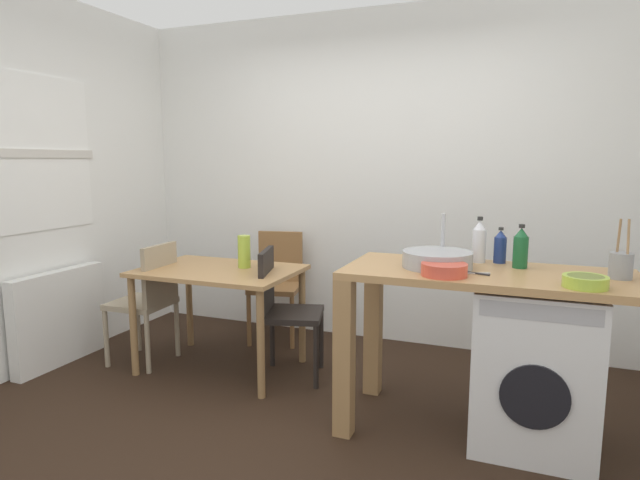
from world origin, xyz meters
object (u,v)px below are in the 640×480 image
chair_spare_by_wall (278,279)px  colander (585,281)px  chair_opposite (282,306)px  mixing_bowl (444,269)px  washing_machine (534,366)px  utensil_crock (621,265)px  chair_person_seat (149,297)px  bottle_clear_small (521,248)px  dining_table (219,282)px  bottle_squat_brown (500,247)px  bottle_tall_green (479,242)px  vase (244,252)px

chair_spare_by_wall → colander: size_ratio=4.50×
chair_opposite → chair_spare_by_wall: 0.84m
chair_spare_by_wall → mixing_bowl: size_ratio=3.85×
chair_spare_by_wall → washing_machine: chair_spare_by_wall is taller
mixing_bowl → utensil_crock: 0.86m
washing_machine → mixing_bowl: bearing=-156.7°
chair_person_seat → washing_machine: 2.65m
chair_spare_by_wall → bottle_clear_small: bearing=143.2°
dining_table → bottle_squat_brown: size_ratio=5.35×
bottle_squat_brown → utensil_crock: bearing=-20.0°
bottle_clear_small → utensil_crock: bearing=-12.4°
chair_person_seat → chair_spare_by_wall: (0.63, 0.87, 0.00)m
bottle_tall_green → utensil_crock: 0.72m
washing_machine → bottle_squat_brown: bottle_squat_brown is taller
dining_table → mixing_bowl: bearing=-16.3°
bottle_squat_brown → colander: bottle_squat_brown is taller
chair_opposite → bottle_squat_brown: (1.41, -0.05, 0.51)m
chair_opposite → chair_spare_by_wall: size_ratio=1.00×
vase → bottle_clear_small: bearing=-7.0°
bottle_squat_brown → bottle_clear_small: bearing=-44.5°
chair_opposite → colander: (1.81, -0.53, 0.44)m
chair_opposite → chair_spare_by_wall: (-0.39, 0.74, 0.00)m
chair_person_seat → chair_opposite: bearing=-85.2°
bottle_clear_small → mixing_bowl: 0.51m
bottle_tall_green → bottle_clear_small: bearing=-20.5°
chair_spare_by_wall → dining_table: bearing=72.1°
chair_spare_by_wall → colander: bearing=138.4°
mixing_bowl → vase: (-1.49, 0.58, -0.10)m
colander → vase: 2.22m
colander → chair_person_seat: bearing=171.9°
bottle_clear_small → colander: (0.29, -0.37, -0.08)m
bottle_tall_green → chair_opposite: bearing=176.8°
bottle_tall_green → vase: size_ratio=1.13×
mixing_bowl → colander: bearing=-1.8°
chair_person_seat → mixing_bowl: bearing=-102.2°
bottle_tall_green → vase: bearing=174.9°
chair_spare_by_wall → bottle_squat_brown: 2.03m
washing_machine → bottle_tall_green: bottle_tall_green is taller
dining_table → vase: bearing=33.7°
bottle_squat_brown → utensil_crock: utensil_crock is taller
chair_person_seat → bottle_tall_green: (2.32, 0.05, 0.53)m
dining_table → bottle_clear_small: (2.00, -0.13, 0.39)m
bottle_tall_green → utensil_crock: bearing=-15.1°
colander → chair_opposite: bearing=163.7°
bottle_clear_small → bottle_tall_green: bearing=159.5°
dining_table → utensil_crock: utensil_crock is taller
utensil_crock → chair_opposite: bearing=172.5°
bottle_squat_brown → vase: 1.75m
chair_person_seat → vase: (0.70, 0.20, 0.35)m
washing_machine → bottle_tall_green: bearing=143.8°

